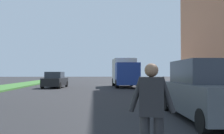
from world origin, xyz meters
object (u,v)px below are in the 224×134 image
Objects in this scene: sedan_midblock at (55,80)px; truck_box_delivery at (125,72)px; pedestrian_performer at (152,111)px; suv_crossing at (206,91)px.

sedan_midblock is 7.43m from truck_box_delivery.
pedestrian_performer is 0.36× the size of suv_crossing.
suv_crossing reaches higher than sedan_midblock.
truck_box_delivery is (-0.43, 17.94, 0.70)m from suv_crossing.
suv_crossing is 18.88m from sedan_midblock.
truck_box_delivery reaches higher than pedestrian_performer.
sedan_midblock is at bearing -174.33° from truck_box_delivery.
sedan_midblock is at bearing 114.32° from suv_crossing.
suv_crossing is (2.82, 3.94, -0.00)m from pedestrian_performer.
truck_box_delivery is (7.35, 0.73, 0.87)m from sedan_midblock.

